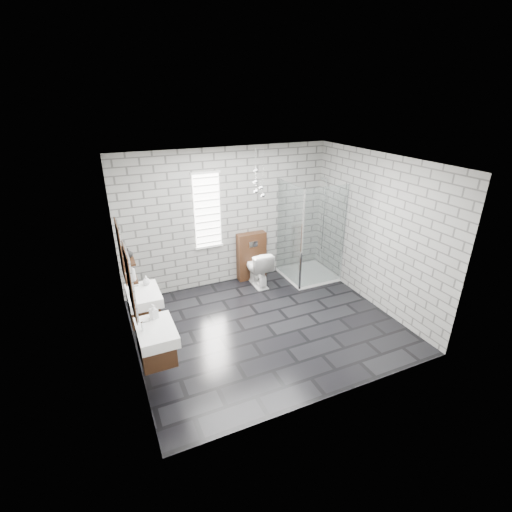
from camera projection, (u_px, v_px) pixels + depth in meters
floor at (267, 325)px, 6.25m from camera, size 4.20×3.60×0.02m
ceiling at (269, 161)px, 5.15m from camera, size 4.20×3.60×0.02m
wall_back at (227, 218)px, 7.21m from camera, size 4.20×0.02×2.70m
wall_front at (337, 308)px, 4.19m from camera, size 4.20×0.02×2.70m
wall_left at (125, 277)px, 4.91m from camera, size 0.02×3.60×2.70m
wall_right at (376, 232)px, 6.50m from camera, size 0.02×3.60×2.70m
vanity_left at (153, 334)px, 4.73m from camera, size 0.47×0.70×1.57m
vanity_right at (141, 297)px, 5.59m from camera, size 0.47×0.70×1.57m
shelf_lower at (132, 279)px, 4.91m from camera, size 0.14×0.30×0.03m
shelf_upper at (129, 261)px, 4.81m from camera, size 0.14×0.30×0.03m
window at (207, 211)px, 6.96m from camera, size 0.56×0.05×1.48m
cistern_panel at (251, 256)px, 7.64m from camera, size 0.60×0.20×1.00m
flush_plate at (253, 244)px, 7.43m from camera, size 0.18×0.01×0.12m
shower_enclosure at (308, 257)px, 7.60m from camera, size 1.00×1.00×2.03m
pendant_cluster at (258, 185)px, 6.74m from camera, size 0.26×0.25×0.90m
toilet at (258, 267)px, 7.44m from camera, size 0.42×0.73×0.74m
soap_bottle_a at (154, 311)px, 4.87m from camera, size 0.12×0.12×0.20m
soap_bottle_b at (146, 280)px, 5.74m from camera, size 0.15×0.15×0.15m
soap_bottle_c at (132, 273)px, 4.79m from camera, size 0.12×0.12×0.23m
vase at (128, 253)px, 4.86m from camera, size 0.16×0.16×0.13m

